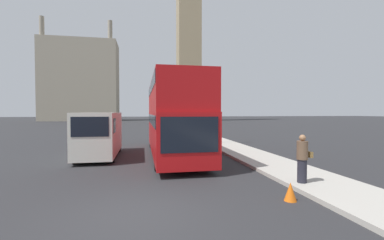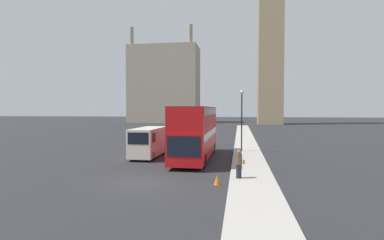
% 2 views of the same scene
% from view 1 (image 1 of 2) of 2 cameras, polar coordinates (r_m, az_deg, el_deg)
% --- Properties ---
extents(ground_plane, '(300.00, 300.00, 0.00)m').
position_cam_1_polar(ground_plane, '(7.24, -11.59, -19.33)').
color(ground_plane, '#28282B').
extents(sidewalk_strip, '(2.64, 120.00, 0.15)m').
position_cam_1_polar(sidewalk_strip, '(9.53, 31.49, -13.88)').
color(sidewalk_strip, '#ADA89E').
rests_on(sidewalk_strip, ground_plane).
extents(clock_tower, '(7.29, 7.46, 63.40)m').
position_cam_1_polar(clock_tower, '(84.59, -0.78, 22.44)').
color(clock_tower, tan).
rests_on(clock_tower, ground_plane).
extents(building_block_distant, '(21.87, 11.02, 29.78)m').
position_cam_1_polar(building_block_distant, '(87.34, -23.41, 7.94)').
color(building_block_distant, '#9E937F').
rests_on(building_block_distant, ground_plane).
extents(red_double_decker_bus, '(2.62, 11.17, 4.42)m').
position_cam_1_polar(red_double_decker_bus, '(15.41, -4.23, 1.21)').
color(red_double_decker_bus, '#B71114').
rests_on(red_double_decker_bus, ground_plane).
extents(white_van, '(2.05, 5.58, 2.58)m').
position_cam_1_polar(white_van, '(15.72, -19.87, -2.82)').
color(white_van, silver).
rests_on(white_van, ground_plane).
extents(pedestrian, '(0.53, 0.37, 1.67)m').
position_cam_1_polar(pedestrian, '(9.79, 23.33, -7.90)').
color(pedestrian, '#23232D').
rests_on(pedestrian, sidewalk_strip).
extents(street_lamp, '(0.36, 0.36, 5.91)m').
position_cam_1_polar(street_lamp, '(20.55, 5.15, 5.67)').
color(street_lamp, black).
rests_on(street_lamp, sidewalk_strip).
extents(traffic_cone, '(0.36, 0.36, 0.55)m').
position_cam_1_polar(traffic_cone, '(8.30, 21.03, -14.63)').
color(traffic_cone, orange).
rests_on(traffic_cone, ground_plane).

